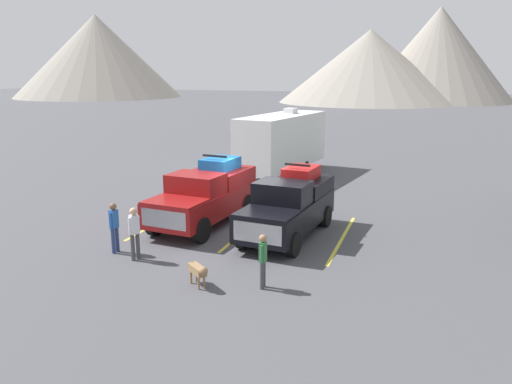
{
  "coord_description": "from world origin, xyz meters",
  "views": [
    {
      "loc": [
        6.31,
        -17.43,
        5.86
      ],
      "look_at": [
        0.0,
        0.74,
        1.2
      ],
      "focal_mm": 35.57,
      "sensor_mm": 36.0,
      "label": 1
    }
  ],
  "objects": [
    {
      "name": "lot_stripe_b",
      "position": [
        0.0,
        -0.26,
        0.0
      ],
      "size": [
        0.12,
        5.5,
        0.01
      ],
      "primitive_type": "cube",
      "color": "gold",
      "rests_on": "ground"
    },
    {
      "name": "dog",
      "position": [
        0.55,
        -5.65,
        0.47
      ],
      "size": [
        0.8,
        0.68,
        0.69
      ],
      "color": "olive",
      "rests_on": "ground"
    },
    {
      "name": "lot_stripe_a",
      "position": [
        -3.59,
        -0.26,
        0.0
      ],
      "size": [
        0.12,
        5.5,
        0.01
      ],
      "primitive_type": "cube",
      "color": "gold",
      "rests_on": "ground"
    },
    {
      "name": "pickup_truck_a",
      "position": [
        -1.74,
        -0.15,
        1.19
      ],
      "size": [
        2.61,
        5.46,
        2.59
      ],
      "color": "maroon",
      "rests_on": "ground"
    },
    {
      "name": "camper_trailer_a",
      "position": [
        -1.61,
        9.81,
        1.96
      ],
      "size": [
        3.5,
        8.51,
        3.71
      ],
      "color": "white",
      "rests_on": "ground"
    },
    {
      "name": "person_a",
      "position": [
        -3.21,
        -4.07,
        0.97
      ],
      "size": [
        0.24,
        0.37,
        1.68
      ],
      "color": "navy",
      "rests_on": "ground"
    },
    {
      "name": "lot_stripe_c",
      "position": [
        3.59,
        -0.26,
        0.0
      ],
      "size": [
        0.12,
        5.5,
        0.01
      ],
      "primitive_type": "cube",
      "color": "gold",
      "rests_on": "ground"
    },
    {
      "name": "ground_plane",
      "position": [
        0.0,
        0.0,
        0.0
      ],
      "size": [
        240.0,
        240.0,
        0.0
      ],
      "primitive_type": "plane",
      "color": "#47474C"
    },
    {
      "name": "person_c",
      "position": [
        2.23,
        -5.13,
        0.89
      ],
      "size": [
        0.21,
        0.34,
        1.54
      ],
      "color": "#3F3F42",
      "rests_on": "ground"
    },
    {
      "name": "person_b",
      "position": [
        -2.23,
        -4.43,
        0.98
      ],
      "size": [
        0.3,
        0.34,
        1.71
      ],
      "color": "#3F3F42",
      "rests_on": "ground"
    },
    {
      "name": "pickup_truck_b",
      "position": [
        1.68,
        -0.45,
        1.14
      ],
      "size": [
        2.46,
        5.38,
        2.5
      ],
      "color": "black",
      "rests_on": "ground"
    },
    {
      "name": "mountain_ridge",
      "position": [
        -3.36,
        81.58,
        7.93
      ],
      "size": [
        154.96,
        42.69,
        17.32
      ],
      "color": "gray",
      "rests_on": "ground"
    }
  ]
}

